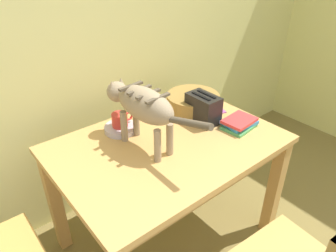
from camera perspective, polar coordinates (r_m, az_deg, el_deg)
wall_rear at (r=1.99m, az=-14.64°, el=16.92°), size 4.89×0.11×2.50m
dining_table at (r=1.75m, az=0.00°, el=-5.45°), size 1.21×0.85×0.75m
cat at (r=1.56m, az=-4.73°, el=3.81°), size 0.19×0.69×0.34m
saucer_bowl at (r=1.81m, az=-8.66°, el=-0.45°), size 0.18×0.18×0.03m
coffee_mug at (r=1.78m, az=-8.71°, el=1.13°), size 0.13×0.09×0.08m
magazine at (r=2.04m, az=5.81°, el=3.14°), size 0.32×0.29×0.01m
book_stack at (r=1.86m, az=12.84°, el=0.54°), size 0.21×0.17×0.05m
wicker_basket at (r=2.00m, az=4.53°, el=4.37°), size 0.33×0.33×0.11m
toaster at (r=1.86m, az=6.40°, el=3.18°), size 0.12×0.20×0.18m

